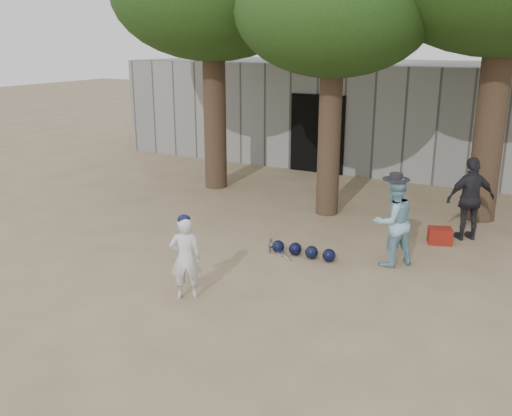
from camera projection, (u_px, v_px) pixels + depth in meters
The scene contains 8 objects.
ground at pixel (194, 274), 9.29m from camera, with size 70.00×70.00×0.00m, color #937C5E.
boy_player at pixel (185, 258), 8.28m from camera, with size 0.45×0.30×1.25m, color silver.
spectator_blue at pixel (393, 222), 9.48m from camera, with size 0.74×0.58×1.52m, color #81B4C7.
spectator_dark at pixel (471, 199), 10.69m from camera, with size 0.93×0.39×1.59m, color black.
red_bag at pixel (440, 236), 10.64m from camera, with size 0.42×0.32×0.30m, color maroon.
back_building at pixel (386, 113), 17.52m from camera, with size 16.00×5.24×3.00m.
helmet_row at pixel (303, 251), 9.99m from camera, with size 1.19×0.27×0.23m.
bat_pile at pixel (275, 249), 10.32m from camera, with size 0.84×0.82×0.06m.
Camera 1 is at (5.06, -7.03, 3.69)m, focal length 40.00 mm.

